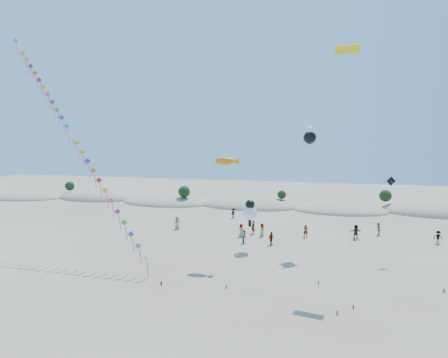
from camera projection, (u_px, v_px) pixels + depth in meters
ground at (153, 332)px, 25.72m from camera, size 160.00×160.00×0.00m
dune_ridge at (255, 205)px, 69.25m from camera, size 145.30×11.49×5.57m
kite_train at (70, 132)px, 42.42m from camera, size 26.66×15.09×26.43m
fish_kite at (227, 162)px, 39.37m from camera, size 12.06×11.14×11.04m
cartoon_kite_low at (250, 211)px, 43.20m from camera, size 1.65×12.21×5.90m
cartoon_kite_high at (310, 136)px, 43.06m from camera, size 2.05×11.90×14.35m
parafoil_kite at (348, 53)px, 35.36m from camera, size 2.33×9.80×21.86m
dark_kite at (402, 204)px, 38.29m from camera, size 3.39×9.12×8.92m
beachgoers at (294, 229)px, 49.42m from camera, size 34.71×14.13×1.84m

